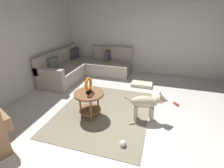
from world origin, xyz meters
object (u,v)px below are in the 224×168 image
at_px(dog, 147,103).
at_px(side_table, 89,98).
at_px(dog_bed_mat, 143,81).
at_px(dog_toy_ball, 123,143).
at_px(sectional_couch, 84,68).
at_px(dog_toy_rope, 176,104).
at_px(torus_sculpture, 88,85).

bearing_deg(dog, side_table, -90.99).
bearing_deg(dog_bed_mat, dog_toy_ball, -179.86).
bearing_deg(dog_bed_mat, dog, -171.53).
xyz_separation_m(sectional_couch, dog_toy_rope, (-1.08, -2.84, -0.27)).
bearing_deg(dog_toy_rope, sectional_couch, 69.15).
bearing_deg(sectional_couch, dog_toy_rope, -110.85).
bearing_deg(sectional_couch, dog, -129.95).
distance_m(torus_sculpture, dog_toy_rope, 2.12).
bearing_deg(side_table, dog_toy_ball, -126.80).
xyz_separation_m(side_table, torus_sculpture, (-0.00, -0.00, 0.29)).
bearing_deg(sectional_couch, side_table, -151.99).
bearing_deg(dog_toy_rope, dog_bed_mat, 40.33).
bearing_deg(sectional_couch, torus_sculpture, -151.99).
xyz_separation_m(sectional_couch, dog_toy_ball, (-2.69, -1.94, -0.24)).
relative_size(sectional_couch, dog_toy_ball, 20.93).
xyz_separation_m(side_table, dog_toy_ball, (-0.64, -0.85, -0.36)).
relative_size(side_table, torus_sculpture, 1.84).
bearing_deg(torus_sculpture, dog_bed_mat, -22.45).
height_order(sectional_couch, dog_toy_rope, sectional_couch).
relative_size(sectional_couch, dog, 2.68).
xyz_separation_m(sectional_couch, torus_sculpture, (-2.05, -1.09, 0.42)).
xyz_separation_m(side_table, dog_toy_rope, (0.97, -1.75, -0.39)).
distance_m(torus_sculpture, dog_toy_ball, 1.25).
bearing_deg(side_table, torus_sculpture, -93.58).
relative_size(sectional_couch, dog_bed_mat, 2.81).
bearing_deg(torus_sculpture, dog_toy_rope, -61.06).
distance_m(sectional_couch, dog_toy_ball, 3.32).
distance_m(sectional_couch, side_table, 2.33).
relative_size(torus_sculpture, dog_bed_mat, 0.41).
height_order(torus_sculpture, dog_toy_rope, torus_sculpture).
distance_m(sectional_couch, dog_toy_rope, 3.06).
bearing_deg(dog_bed_mat, dog_toy_rope, -139.67).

